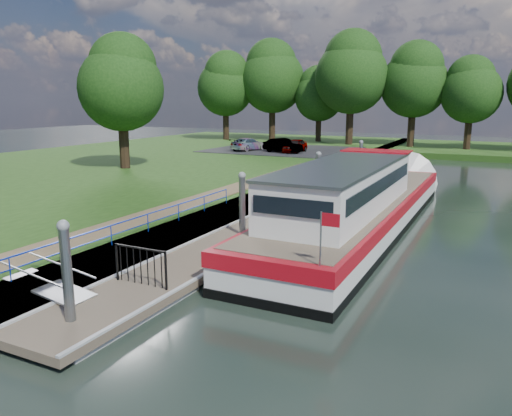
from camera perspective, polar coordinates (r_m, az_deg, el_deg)
The scene contains 16 objects.
ground at distance 13.87m, azimuth -18.74°, elevation -12.78°, with size 160.00×160.00×0.00m, color black.
riverbank at distance 36.45m, azimuth -22.20°, elevation 2.91°, with size 32.00×90.00×0.78m, color #1F4112.
bank_edge at distance 26.96m, azimuth 0.14°, elevation 0.83°, with size 1.10×90.00×0.78m, color #473D2D.
footpath at distance 22.07m, azimuth -12.33°, elevation -0.93°, with size 1.60×40.00×0.05m, color brown.
carpark at distance 51.10m, azimuth 3.13°, elevation 6.68°, with size 14.00×12.00×0.06m, color black.
blue_fence at distance 17.27m, azimuth -18.48°, elevation -3.18°, with size 0.04×18.04×0.72m.
pontoon at distance 24.19m, azimuth 3.45°, elevation -1.02°, with size 2.50×30.00×0.56m.
mooring_piles at distance 23.96m, azimuth 3.49°, elevation 1.53°, with size 0.30×27.30×3.55m.
gangway at distance 15.23m, azimuth -22.54°, elevation -8.26°, with size 2.58×1.00×0.92m.
gate_panel at distance 14.96m, azimuth -13.07°, elevation -5.87°, with size 1.85×0.05×1.15m.
barge at distance 23.25m, azimuth 12.06°, elevation 0.48°, with size 4.36×21.15×4.78m.
horizon_trees at distance 58.42m, azimuth 16.33°, elevation 13.93°, with size 54.38×10.03×12.87m.
bank_tree_a at distance 38.26m, azimuth -15.12°, elevation 13.77°, with size 6.12×6.12×9.72m.
car_a at distance 48.14m, azimuth 4.48°, elevation 7.13°, with size 1.51×3.76×1.28m, color #999999.
car_b at distance 47.91m, azimuth 3.08°, elevation 7.15°, with size 1.41×4.03×1.33m, color #999999.
car_c at distance 50.07m, azimuth -0.88°, elevation 7.33°, with size 1.72×4.24×1.23m, color #999999.
Camera 1 is at (9.19, -8.68, 5.71)m, focal length 35.00 mm.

